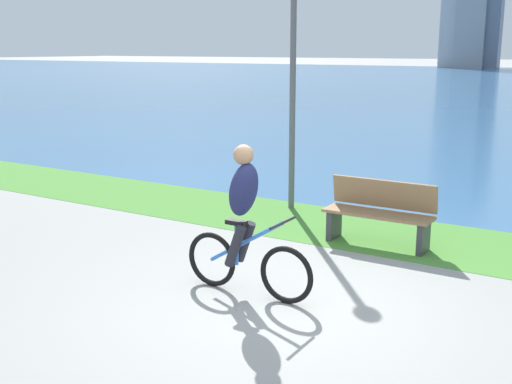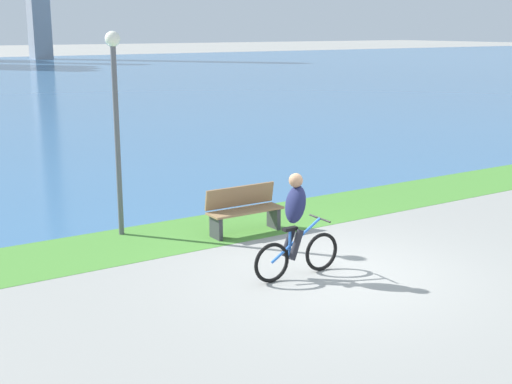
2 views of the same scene
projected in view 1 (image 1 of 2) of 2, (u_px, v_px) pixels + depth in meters
ground_plane at (285, 311)px, 6.61m from camera, size 300.00×300.00×0.00m
grass_strip_bayside at (392, 235)px, 9.28m from camera, size 120.00×2.06×0.01m
cyclist_lead at (245, 221)px, 6.90m from camera, size 1.61×0.52×1.68m
bench_near_path at (379, 213)px, 8.75m from camera, size 1.50×0.47×0.90m
lamppost_tall at (293, 59)px, 10.31m from camera, size 0.28×0.28×3.79m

